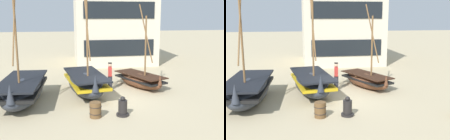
% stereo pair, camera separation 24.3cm
% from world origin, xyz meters
% --- Properties ---
extents(ground_plane, '(120.00, 120.00, 0.00)m').
position_xyz_m(ground_plane, '(0.00, 0.00, 0.00)').
color(ground_plane, tan).
extents(fishing_boat_near_left, '(2.22, 5.11, 6.82)m').
position_xyz_m(fishing_boat_near_left, '(-4.81, 0.06, 0.70)').
color(fishing_boat_near_left, '#2D333D').
rests_on(fishing_boat_near_left, ground).
extents(fishing_boat_centre_large, '(2.49, 4.78, 5.92)m').
position_xyz_m(fishing_boat_centre_large, '(-1.49, 1.19, 0.67)').
color(fishing_boat_centre_large, '#2D333D').
rests_on(fishing_boat_centre_large, ground).
extents(fishing_boat_far_right, '(2.77, 3.86, 5.10)m').
position_xyz_m(fishing_boat_far_right, '(1.97, 2.10, 0.49)').
color(fishing_boat_far_right, brown).
rests_on(fishing_boat_far_right, ground).
extents(fisherman_by_hull, '(0.27, 0.39, 1.68)m').
position_xyz_m(fisherman_by_hull, '(0.01, 1.79, 0.83)').
color(fisherman_by_hull, '#33333D').
rests_on(fisherman_by_hull, ground).
extents(capstan_winch, '(0.58, 0.58, 0.91)m').
position_xyz_m(capstan_winch, '(-0.10, -2.50, 0.36)').
color(capstan_winch, black).
rests_on(capstan_winch, ground).
extents(wooden_barrel, '(0.56, 0.56, 0.70)m').
position_xyz_m(wooden_barrel, '(-1.34, -2.51, 0.35)').
color(wooden_barrel, brown).
rests_on(wooden_barrel, ground).
extents(harbor_building_main, '(7.38, 6.99, 6.55)m').
position_xyz_m(harbor_building_main, '(1.90, 11.90, 3.28)').
color(harbor_building_main, beige).
rests_on(harbor_building_main, ground).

